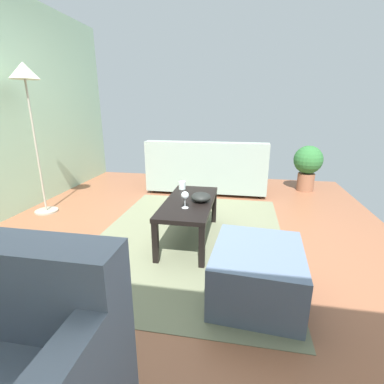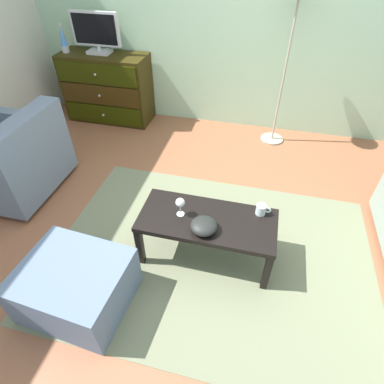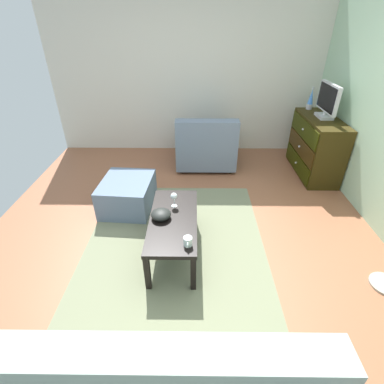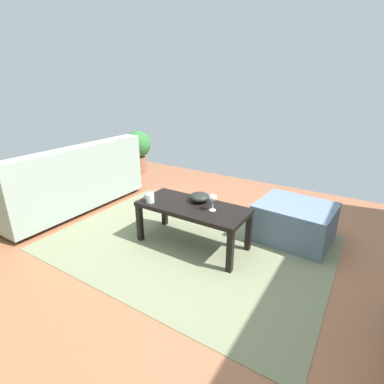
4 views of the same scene
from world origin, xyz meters
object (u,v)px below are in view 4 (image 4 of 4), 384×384
(wine_glass, at_px, (213,198))
(bowl_decorative, at_px, (199,197))
(ottoman, at_px, (294,222))
(couch_large, at_px, (69,183))
(mug, at_px, (150,198))
(coffee_table, at_px, (193,211))
(potted_plant, at_px, (138,148))

(wine_glass, bearing_deg, bowl_decorative, -29.15)
(wine_glass, distance_m, ottoman, 0.93)
(wine_glass, height_order, couch_large, couch_large)
(wine_glass, relative_size, bowl_decorative, 0.81)
(wine_glass, distance_m, mug, 0.62)
(coffee_table, distance_m, potted_plant, 2.54)
(coffee_table, bearing_deg, ottoman, -141.35)
(ottoman, bearing_deg, coffee_table, 38.65)
(mug, bearing_deg, ottoman, -146.25)
(wine_glass, bearing_deg, coffee_table, 0.75)
(mug, distance_m, ottoman, 1.44)
(coffee_table, xyz_separation_m, potted_plant, (2.04, -1.51, 0.07))
(coffee_table, height_order, wine_glass, wine_glass)
(wine_glass, xyz_separation_m, mug, (0.59, 0.15, -0.07))
(wine_glass, height_order, potted_plant, potted_plant)
(coffee_table, relative_size, wine_glass, 6.60)
(bowl_decorative, distance_m, ottoman, 0.98)
(ottoman, height_order, potted_plant, potted_plant)
(mug, bearing_deg, wine_glass, -165.41)
(mug, xyz_separation_m, ottoman, (-1.18, -0.79, -0.27))
(coffee_table, xyz_separation_m, wine_glass, (-0.21, -0.00, 0.17))
(bowl_decorative, distance_m, potted_plant, 2.47)
(coffee_table, bearing_deg, wine_glass, -179.25)
(wine_glass, distance_m, potted_plant, 2.71)
(coffee_table, distance_m, ottoman, 1.03)
(mug, xyz_separation_m, bowl_decorative, (-0.39, -0.27, 0.00))
(wine_glass, height_order, mug, wine_glass)
(coffee_table, bearing_deg, potted_plant, -36.62)
(wine_glass, relative_size, mug, 1.38)
(wine_glass, xyz_separation_m, potted_plant, (2.24, -1.51, -0.10))
(bowl_decorative, relative_size, ottoman, 0.28)
(bowl_decorative, height_order, couch_large, couch_large)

